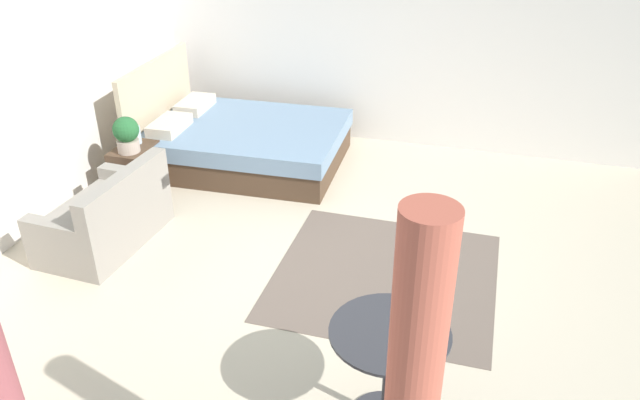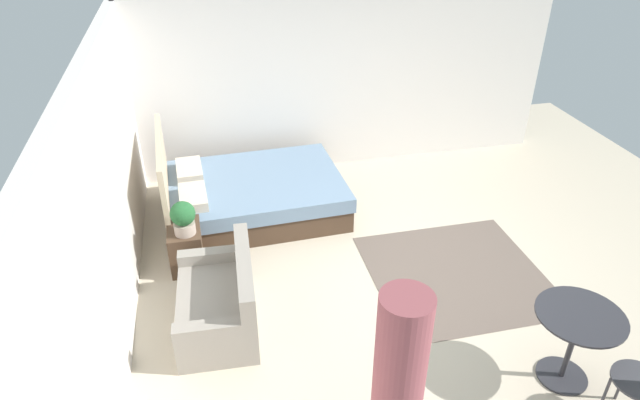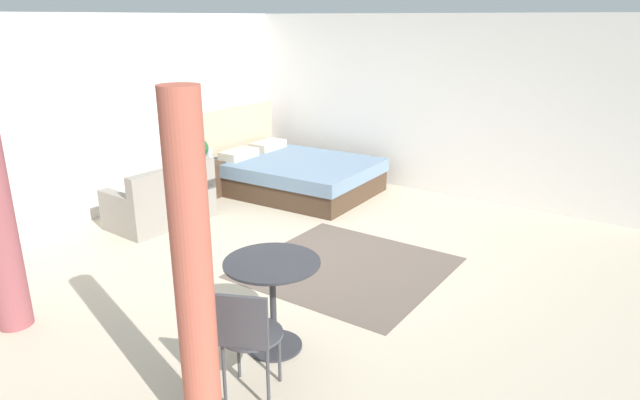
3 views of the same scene
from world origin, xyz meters
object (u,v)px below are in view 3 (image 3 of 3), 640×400
(couch, at_px, (162,203))
(vase, at_px, (209,155))
(bed, at_px, (292,173))
(potted_plant, at_px, (199,151))
(cafe_chair_near_window, at_px, (247,333))
(balcony_table, at_px, (273,288))
(nightstand, at_px, (205,181))

(couch, height_order, vase, couch)
(vase, bearing_deg, couch, -164.58)
(couch, bearing_deg, bed, -14.28)
(bed, xyz_separation_m, couch, (-2.01, 0.51, -0.01))
(potted_plant, bearing_deg, cafe_chair_near_window, -129.88)
(potted_plant, relative_size, balcony_table, 0.52)
(bed, height_order, cafe_chair_near_window, bed)
(bed, distance_m, potted_plant, 1.41)
(couch, bearing_deg, nightstand, 16.91)
(potted_plant, bearing_deg, balcony_table, -125.80)
(cafe_chair_near_window, bearing_deg, nightstand, 49.37)
(bed, xyz_separation_m, potted_plant, (-1.07, 0.80, 0.43))
(vase, height_order, balcony_table, balcony_table)
(nightstand, height_order, vase, vase)
(couch, distance_m, vase, 1.25)
(nightstand, relative_size, cafe_chair_near_window, 0.62)
(couch, relative_size, nightstand, 2.42)
(cafe_chair_near_window, bearing_deg, vase, 48.28)
(nightstand, bearing_deg, balcony_table, -126.75)
(potted_plant, height_order, vase, potted_plant)
(couch, xyz_separation_m, cafe_chair_near_window, (-1.95, -3.18, 0.26))
(nightstand, distance_m, vase, 0.37)
(potted_plant, relative_size, vase, 1.96)
(vase, distance_m, cafe_chair_near_window, 4.68)
(couch, xyz_separation_m, vase, (1.16, 0.32, 0.34))
(balcony_table, bearing_deg, vase, 51.94)
(potted_plant, height_order, balcony_table, potted_plant)
(nightstand, distance_m, balcony_table, 4.03)
(bed, relative_size, couch, 1.83)
(bed, distance_m, couch, 2.08)
(nightstand, xyz_separation_m, potted_plant, (-0.10, -0.02, 0.45))
(couch, distance_m, balcony_table, 3.22)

